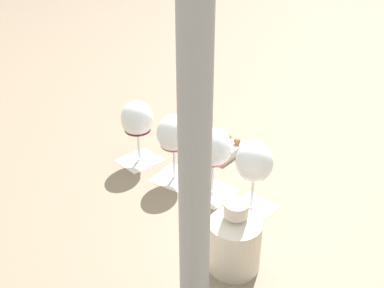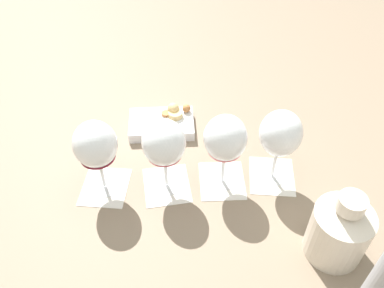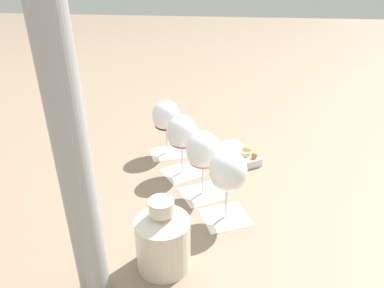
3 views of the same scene
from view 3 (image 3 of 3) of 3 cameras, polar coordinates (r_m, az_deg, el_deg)
The scene contains 12 objects.
ground_plane at distance 0.98m, azimuth -0.21°, elevation -6.21°, with size 8.00×8.00×0.00m, color #7F6B56.
tasting_card_0 at distance 0.85m, azimuth 5.58°, elevation -11.99°, with size 0.14×0.13×0.00m.
tasting_card_1 at distance 0.93m, azimuth 1.75°, elevation -8.21°, with size 0.14×0.14×0.00m.
tasting_card_2 at distance 1.02m, azimuth -1.59°, elevation -4.72°, with size 0.15×0.14×0.00m.
tasting_card_3 at distance 1.13m, azimuth -4.12°, elevation -1.45°, with size 0.14×0.13×0.00m.
wine_glass_0 at distance 0.78m, azimuth 5.97°, elevation -4.94°, with size 0.09×0.09×0.18m.
wine_glass_1 at distance 0.86m, azimuth 1.86°, elevation -1.49°, with size 0.09×0.09×0.18m.
wine_glass_2 at distance 0.96m, azimuth -1.68°, elevation 1.56°, with size 0.09×0.09×0.18m.
wine_glass_3 at distance 1.08m, azimuth -4.33°, elevation 4.37°, with size 0.09×0.09×0.18m.
ceramic_vase at distance 0.70m, azimuth -4.87°, elevation -15.34°, with size 0.11×0.11×0.16m.
snack_dish at distance 1.09m, azimuth 7.35°, elevation -1.74°, with size 0.17×0.19×0.06m.
umbrella_pole at distance 0.50m, azimuth -21.39°, elevation 10.46°, with size 0.05×0.05×0.82m.
Camera 3 is at (-0.12, 0.81, 0.53)m, focal length 32.00 mm.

